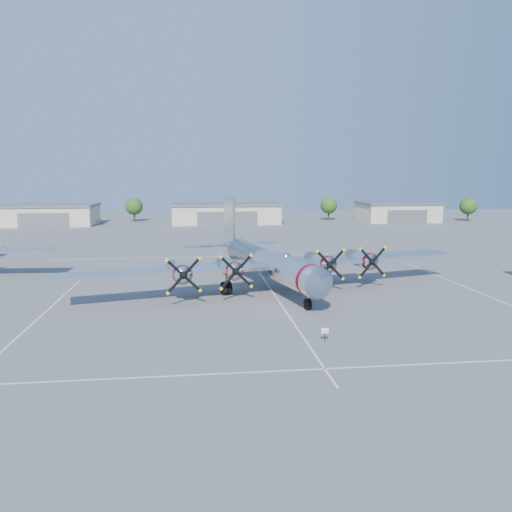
{
  "coord_description": "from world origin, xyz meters",
  "views": [
    {
      "loc": [
        -8.13,
        -51.94,
        12.28
      ],
      "look_at": [
        -1.21,
        4.85,
        3.2
      ],
      "focal_mm": 35.0,
      "sensor_mm": 36.0,
      "label": 1
    }
  ],
  "objects": [
    {
      "name": "tree_west",
      "position": [
        -25.0,
        90.0,
        4.22
      ],
      "size": [
        4.8,
        4.8,
        6.64
      ],
      "color": "#382619",
      "rests_on": "ground"
    },
    {
      "name": "tree_far_east",
      "position": [
        68.0,
        80.0,
        4.22
      ],
      "size": [
        4.8,
        4.8,
        6.64
      ],
      "color": "#382619",
      "rests_on": "ground"
    },
    {
      "name": "tree_east",
      "position": [
        30.0,
        88.0,
        4.22
      ],
      "size": [
        4.8,
        4.8,
        6.64
      ],
      "color": "#382619",
      "rests_on": "ground"
    },
    {
      "name": "ground",
      "position": [
        0.0,
        0.0,
        0.0
      ],
      "size": [
        260.0,
        260.0,
        0.0
      ],
      "primitive_type": "plane",
      "color": "#59595C",
      "rests_on": "ground"
    },
    {
      "name": "info_placard",
      "position": [
        1.37,
        -16.78,
        0.76
      ],
      "size": [
        0.57,
        0.07,
        1.08
      ],
      "rotation": [
        0.0,
        0.0,
        -0.06
      ],
      "color": "black",
      "rests_on": "ground"
    },
    {
      "name": "main_bomber_b29",
      "position": [
        -0.4,
        2.47,
        0.0
      ],
      "size": [
        50.66,
        40.36,
        9.87
      ],
      "primitive_type": null,
      "rotation": [
        0.0,
        0.0,
        0.24
      ],
      "color": "silver",
      "rests_on": "ground"
    },
    {
      "name": "parking_lines",
      "position": [
        0.0,
        -1.75,
        0.01
      ],
      "size": [
        60.0,
        50.08,
        0.01
      ],
      "color": "silver",
      "rests_on": "ground"
    },
    {
      "name": "hangar_east",
      "position": [
        48.0,
        81.96,
        2.71
      ],
      "size": [
        20.6,
        14.6,
        5.4
      ],
      "color": "beige",
      "rests_on": "ground"
    },
    {
      "name": "hangar_west",
      "position": [
        -45.0,
        81.96,
        2.71
      ],
      "size": [
        22.6,
        14.6,
        5.4
      ],
      "color": "beige",
      "rests_on": "ground"
    },
    {
      "name": "hangar_center",
      "position": [
        0.0,
        81.96,
        2.71
      ],
      "size": [
        28.6,
        14.6,
        5.4
      ],
      "color": "beige",
      "rests_on": "ground"
    }
  ]
}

